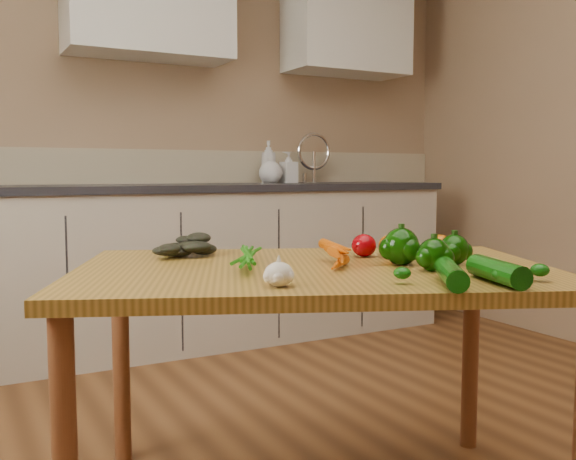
# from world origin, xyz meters

# --- Properties ---
(room) EXTENTS (4.04, 5.04, 2.64)m
(room) POSITION_xyz_m (0.00, 0.17, 1.25)
(room) COLOR brown
(room) RESTS_ON ground
(counter_run) EXTENTS (2.84, 0.64, 1.14)m
(counter_run) POSITION_xyz_m (0.21, 2.19, 0.46)
(counter_run) COLOR #B6AB98
(counter_run) RESTS_ON ground
(upper_cabinets) EXTENTS (2.15, 0.35, 0.70)m
(upper_cabinets) POSITION_xyz_m (0.51, 2.32, 1.95)
(upper_cabinets) COLOR silver
(upper_cabinets) RESTS_ON room
(table) EXTENTS (1.54, 1.29, 0.71)m
(table) POSITION_xyz_m (-0.23, 0.31, 0.63)
(table) COLOR #AB7E31
(table) RESTS_ON ground
(soap_bottle_a) EXTENTS (0.13, 0.13, 0.26)m
(soap_bottle_a) POSITION_xyz_m (0.63, 2.32, 1.03)
(soap_bottle_a) COLOR silver
(soap_bottle_a) RESTS_ON counter_run
(soap_bottle_b) EXTENTS (0.09, 0.09, 0.19)m
(soap_bottle_b) POSITION_xyz_m (0.76, 2.29, 1.00)
(soap_bottle_b) COLOR silver
(soap_bottle_b) RESTS_ON counter_run
(soap_bottle_c) EXTENTS (0.20, 0.20, 0.19)m
(soap_bottle_c) POSITION_xyz_m (0.62, 2.28, 0.99)
(soap_bottle_c) COLOR silver
(soap_bottle_c) RESTS_ON counter_run
(carrot_bunch) EXTENTS (0.30, 0.27, 0.07)m
(carrot_bunch) POSITION_xyz_m (-0.24, 0.33, 0.74)
(carrot_bunch) COLOR #CD5304
(carrot_bunch) RESTS_ON table
(leafy_greens) EXTENTS (0.19, 0.17, 0.09)m
(leafy_greens) POSITION_xyz_m (-0.47, 0.68, 0.75)
(leafy_greens) COLOR black
(leafy_greens) RESTS_ON table
(garlic_bulb) EXTENTS (0.07, 0.07, 0.06)m
(garlic_bulb) POSITION_xyz_m (-0.46, 0.07, 0.73)
(garlic_bulb) COLOR silver
(garlic_bulb) RESTS_ON table
(pepper_a) EXTENTS (0.10, 0.10, 0.10)m
(pepper_a) POSITION_xyz_m (0.01, 0.22, 0.76)
(pepper_a) COLOR #093202
(pepper_a) RESTS_ON table
(pepper_b) EXTENTS (0.09, 0.09, 0.09)m
(pepper_b) POSITION_xyz_m (0.14, 0.15, 0.75)
(pepper_b) COLOR #093202
(pepper_b) RESTS_ON table
(pepper_c) EXTENTS (0.09, 0.09, 0.09)m
(pepper_c) POSITION_xyz_m (0.01, 0.08, 0.75)
(pepper_c) COLOR #093202
(pepper_c) RESTS_ON table
(tomato_a) EXTENTS (0.08, 0.08, 0.07)m
(tomato_a) POSITION_xyz_m (0.01, 0.41, 0.74)
(tomato_a) COLOR #910209
(tomato_a) RESTS_ON table
(tomato_b) EXTENTS (0.08, 0.08, 0.07)m
(tomato_b) POSITION_xyz_m (0.07, 0.34, 0.74)
(tomato_b) COLOR #BD5304
(tomato_b) RESTS_ON table
(tomato_c) EXTENTS (0.08, 0.08, 0.07)m
(tomato_c) POSITION_xyz_m (0.22, 0.30, 0.74)
(tomato_c) COLOR #BD5304
(tomato_c) RESTS_ON table
(zucchini_a) EXTENTS (0.12, 0.23, 0.06)m
(zucchini_a) POSITION_xyz_m (0.02, -0.13, 0.73)
(zucchini_a) COLOR #084307
(zucchini_a) RESTS_ON table
(zucchini_b) EXTENTS (0.17, 0.21, 0.05)m
(zucchini_b) POSITION_xyz_m (-0.09, -0.10, 0.73)
(zucchini_b) COLOR #084307
(zucchini_b) RESTS_ON table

